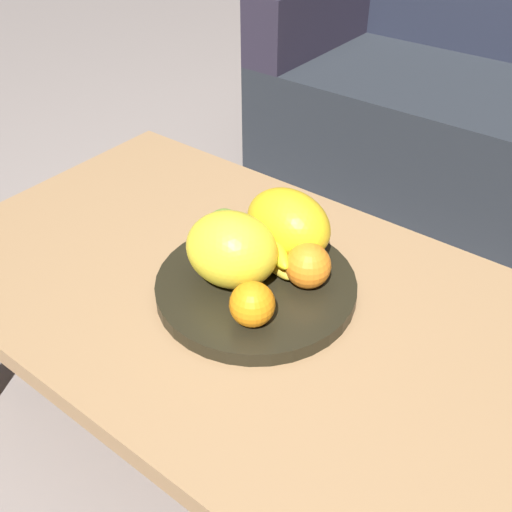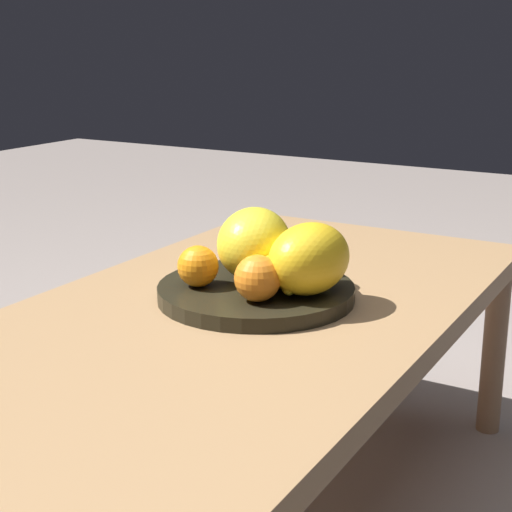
{
  "view_description": "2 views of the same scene",
  "coord_description": "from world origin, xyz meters",
  "px_view_note": "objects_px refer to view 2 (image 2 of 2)",
  "views": [
    {
      "loc": [
        0.39,
        -0.57,
        1.06
      ],
      "look_at": [
        -0.05,
        0.01,
        0.49
      ],
      "focal_mm": 40.99,
      "sensor_mm": 36.0,
      "label": 1
    },
    {
      "loc": [
        1.04,
        0.64,
        0.85
      ],
      "look_at": [
        -0.05,
        0.01,
        0.49
      ],
      "focal_mm": 55.78,
      "sensor_mm": 36.0,
      "label": 2
    }
  ],
  "objects_px": {
    "coffee_table": "(236,331)",
    "banana_bunch": "(285,271)",
    "fruit_bowl": "(256,292)",
    "melon_large_front": "(254,243)",
    "orange_front": "(198,266)",
    "orange_left": "(258,278)",
    "apple_right": "(312,255)",
    "melon_smaller_beside": "(309,259)"
  },
  "relations": [
    {
      "from": "coffee_table",
      "to": "banana_bunch",
      "type": "distance_m",
      "value": 0.13
    },
    {
      "from": "coffee_table",
      "to": "banana_bunch",
      "type": "xyz_separation_m",
      "value": [
        -0.06,
        0.06,
        0.1
      ]
    },
    {
      "from": "apple_right",
      "to": "banana_bunch",
      "type": "height_order",
      "value": "apple_right"
    },
    {
      "from": "orange_left",
      "to": "melon_large_front",
      "type": "bearing_deg",
      "value": -147.2
    },
    {
      "from": "apple_right",
      "to": "banana_bunch",
      "type": "distance_m",
      "value": 0.1
    },
    {
      "from": "orange_front",
      "to": "banana_bunch",
      "type": "relative_size",
      "value": 0.45
    },
    {
      "from": "coffee_table",
      "to": "apple_right",
      "type": "distance_m",
      "value": 0.2
    },
    {
      "from": "fruit_bowl",
      "to": "melon_large_front",
      "type": "relative_size",
      "value": 2.2
    },
    {
      "from": "melon_smaller_beside",
      "to": "orange_left",
      "type": "distance_m",
      "value": 0.09
    },
    {
      "from": "coffee_table",
      "to": "orange_left",
      "type": "bearing_deg",
      "value": 72.0
    },
    {
      "from": "coffee_table",
      "to": "banana_bunch",
      "type": "height_order",
      "value": "banana_bunch"
    },
    {
      "from": "melon_large_front",
      "to": "banana_bunch",
      "type": "distance_m",
      "value": 0.08
    },
    {
      "from": "melon_smaller_beside",
      "to": "orange_front",
      "type": "xyz_separation_m",
      "value": [
        0.06,
        -0.18,
        -0.02
      ]
    },
    {
      "from": "orange_left",
      "to": "apple_right",
      "type": "bearing_deg",
      "value": 177.88
    },
    {
      "from": "melon_large_front",
      "to": "banana_bunch",
      "type": "relative_size",
      "value": 0.99
    },
    {
      "from": "orange_left",
      "to": "banana_bunch",
      "type": "height_order",
      "value": "orange_left"
    },
    {
      "from": "banana_bunch",
      "to": "apple_right",
      "type": "bearing_deg",
      "value": -179.67
    },
    {
      "from": "coffee_table",
      "to": "banana_bunch",
      "type": "relative_size",
      "value": 8.34
    },
    {
      "from": "coffee_table",
      "to": "melon_large_front",
      "type": "relative_size",
      "value": 8.46
    },
    {
      "from": "melon_large_front",
      "to": "orange_front",
      "type": "relative_size",
      "value": 2.18
    },
    {
      "from": "coffee_table",
      "to": "melon_smaller_beside",
      "type": "height_order",
      "value": "melon_smaller_beside"
    },
    {
      "from": "melon_large_front",
      "to": "melon_smaller_beside",
      "type": "distance_m",
      "value": 0.12
    },
    {
      "from": "melon_smaller_beside",
      "to": "orange_front",
      "type": "bearing_deg",
      "value": -71.67
    },
    {
      "from": "orange_left",
      "to": "coffee_table",
      "type": "bearing_deg",
      "value": -108.0
    },
    {
      "from": "coffee_table",
      "to": "melon_large_front",
      "type": "height_order",
      "value": "melon_large_front"
    },
    {
      "from": "melon_large_front",
      "to": "orange_front",
      "type": "distance_m",
      "value": 0.11
    },
    {
      "from": "orange_front",
      "to": "apple_right",
      "type": "height_order",
      "value": "orange_front"
    },
    {
      "from": "fruit_bowl",
      "to": "orange_left",
      "type": "height_order",
      "value": "orange_left"
    },
    {
      "from": "orange_front",
      "to": "apple_right",
      "type": "relative_size",
      "value": 1.06
    },
    {
      "from": "orange_left",
      "to": "banana_bunch",
      "type": "distance_m",
      "value": 0.08
    },
    {
      "from": "fruit_bowl",
      "to": "melon_large_front",
      "type": "xyz_separation_m",
      "value": [
        -0.03,
        -0.02,
        0.07
      ]
    },
    {
      "from": "fruit_bowl",
      "to": "melon_large_front",
      "type": "bearing_deg",
      "value": -144.81
    },
    {
      "from": "melon_smaller_beside",
      "to": "melon_large_front",
      "type": "bearing_deg",
      "value": -102.61
    },
    {
      "from": "fruit_bowl",
      "to": "banana_bunch",
      "type": "xyz_separation_m",
      "value": [
        -0.01,
        0.05,
        0.04
      ]
    },
    {
      "from": "orange_front",
      "to": "orange_left",
      "type": "xyz_separation_m",
      "value": [
        0.02,
        0.12,
        0.0
      ]
    },
    {
      "from": "apple_right",
      "to": "melon_smaller_beside",
      "type": "bearing_deg",
      "value": 23.71
    },
    {
      "from": "apple_right",
      "to": "orange_left",
      "type": "bearing_deg",
      "value": -2.12
    },
    {
      "from": "orange_left",
      "to": "banana_bunch",
      "type": "xyz_separation_m",
      "value": [
        -0.08,
        0.01,
        -0.01
      ]
    },
    {
      "from": "melon_smaller_beside",
      "to": "apple_right",
      "type": "relative_size",
      "value": 2.44
    },
    {
      "from": "banana_bunch",
      "to": "melon_smaller_beside",
      "type": "bearing_deg",
      "value": 86.85
    },
    {
      "from": "fruit_bowl",
      "to": "orange_left",
      "type": "relative_size",
      "value": 4.46
    },
    {
      "from": "melon_large_front",
      "to": "orange_left",
      "type": "relative_size",
      "value": 2.03
    }
  ]
}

